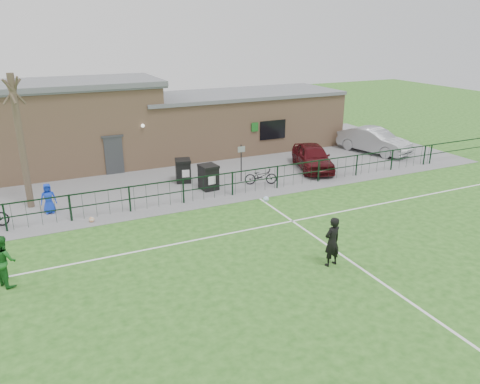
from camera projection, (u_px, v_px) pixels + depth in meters
name	position (u px, v px, depth m)	size (l,w,h in m)	color
ground	(303.00, 274.00, 15.69)	(90.00, 90.00, 0.00)	#275C1B
paving_strip	(178.00, 168.00, 27.19)	(34.00, 13.00, 0.02)	slate
pitch_line_touch	(215.00, 200.00, 22.33)	(28.00, 0.10, 0.01)	white
pitch_line_mid	(250.00, 229.00, 19.09)	(28.00, 0.10, 0.01)	white
pitch_line_perp	(351.00, 262.00, 16.48)	(0.10, 16.00, 0.01)	white
perimeter_fence	(213.00, 187.00, 22.30)	(28.00, 0.10, 1.20)	black
bare_tree	(21.00, 143.00, 20.43)	(0.30, 0.30, 6.00)	#4B3B2D
wheelie_bin_left	(208.00, 178.00, 23.54)	(0.78, 0.88, 1.18)	black
wheelie_bin_right	(183.00, 171.00, 24.66)	(0.75, 0.85, 1.14)	black
sign_post	(241.00, 163.00, 24.57)	(0.06, 0.06, 2.00)	black
car_maroon	(313.00, 157.00, 26.79)	(1.71, 4.25, 1.45)	#460C11
car_silver	(374.00, 141.00, 30.28)	(1.68, 4.80, 1.58)	#999BA0
bicycle_e	(261.00, 176.00, 24.31)	(0.59, 1.68, 0.89)	black
spectator_child	(48.00, 198.00, 20.50)	(0.67, 0.43, 1.36)	#1538C7
goalkeeper_kick	(331.00, 241.00, 16.01)	(1.58, 3.10, 1.81)	black
outfield_player	(3.00, 261.00, 14.78)	(0.83, 0.64, 1.70)	#1C6322
ball_ground	(92.00, 220.00, 19.75)	(0.23, 0.23, 0.23)	white
clubhouse	(147.00, 123.00, 28.65)	(24.25, 5.40, 4.96)	tan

